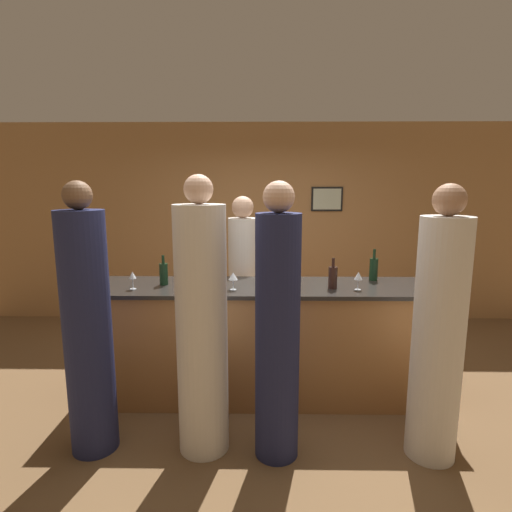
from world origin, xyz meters
TOP-DOWN VIEW (x-y plane):
  - ground_plane at (0.00, 0.00)m, footprint 14.00×14.00m
  - back_wall at (0.00, 2.26)m, footprint 8.00×0.08m
  - bar_counter at (0.00, 0.00)m, footprint 3.12×0.73m
  - bartender at (-0.25, 0.70)m, footprint 0.31×0.31m
  - guest_0 at (0.06, -0.84)m, footprint 0.31×0.31m
  - guest_1 at (-0.47, -0.77)m, footprint 0.37×0.37m
  - guest_2 at (-1.28, -0.79)m, footprint 0.33×0.33m
  - guest_3 at (1.18, -0.83)m, footprint 0.35×0.35m
  - wine_bottle_0 at (0.57, -0.10)m, footprint 0.08×0.08m
  - wine_bottle_1 at (1.01, 0.22)m, footprint 0.08×0.08m
  - wine_bottle_2 at (-0.93, 0.02)m, footprint 0.08×0.08m
  - ice_bucket at (0.02, 0.15)m, footprint 0.17×0.17m
  - wine_glass_0 at (0.78, -0.14)m, footprint 0.07×0.07m
  - wine_glass_1 at (1.41, 0.01)m, footprint 0.06×0.06m
  - wine_glass_2 at (-0.56, -0.25)m, footprint 0.07×0.07m
  - wine_glass_3 at (-0.29, -0.16)m, footprint 0.08×0.08m
  - wine_glass_4 at (-1.15, -0.15)m, footprint 0.06×0.06m
  - wine_glass_5 at (0.26, -0.11)m, footprint 0.06×0.06m
  - wine_glass_6 at (1.46, -0.19)m, footprint 0.06×0.06m

SIDE VIEW (x-z plane):
  - ground_plane at x=0.00m, z-range 0.00..0.00m
  - bar_counter at x=0.00m, z-range 0.00..1.05m
  - bartender at x=-0.25m, z-range -0.05..1.78m
  - guest_3 at x=1.18m, z-range -0.06..1.88m
  - guest_2 at x=-1.28m, z-range -0.06..1.90m
  - guest_0 at x=0.06m, z-range -0.05..1.91m
  - guest_1 at x=-0.47m, z-range -0.07..1.94m
  - wine_bottle_0 at x=0.57m, z-range 1.02..1.28m
  - ice_bucket at x=0.02m, z-range 1.05..1.25m
  - wine_bottle_2 at x=-0.93m, z-range 1.02..1.29m
  - wine_bottle_1 at x=1.01m, z-range 1.01..1.31m
  - wine_glass_1 at x=1.41m, z-range 1.08..1.24m
  - wine_glass_6 at x=1.46m, z-range 1.09..1.25m
  - wine_glass_3 at x=-0.29m, z-range 1.09..1.24m
  - wine_glass_0 at x=0.78m, z-range 1.09..1.25m
  - wine_glass_4 at x=-1.15m, z-range 1.09..1.25m
  - wine_glass_5 at x=0.26m, z-range 1.09..1.26m
  - wine_glass_2 at x=-0.56m, z-range 1.09..1.26m
  - back_wall at x=0.00m, z-range 0.00..2.80m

